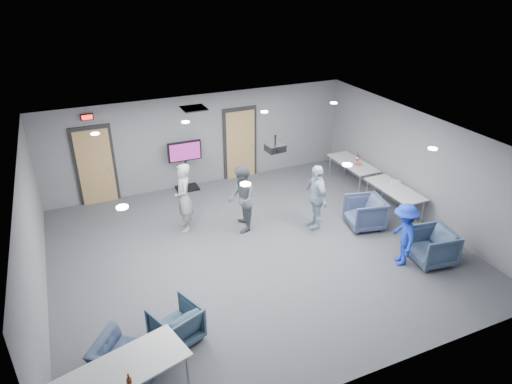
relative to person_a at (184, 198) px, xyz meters
name	(u,v)px	position (x,y,z in m)	size (l,w,h in m)	color
floor	(257,250)	(1.24, -1.57, -0.88)	(9.00, 9.00, 0.00)	#3A3D42
ceiling	(257,140)	(1.24, -1.57, 1.82)	(9.00, 9.00, 0.00)	white
wall_back	(201,140)	(1.24, 2.43, 0.47)	(9.00, 0.02, 2.70)	slate
wall_front	(366,313)	(1.24, -5.57, 0.47)	(9.00, 0.02, 2.70)	slate
wall_left	(33,244)	(-3.26, -1.57, 0.47)	(0.02, 8.00, 2.70)	slate
wall_right	(418,166)	(5.74, -1.57, 0.47)	(0.02, 8.00, 2.70)	slate
door_left	(96,166)	(-1.76, 2.38, 0.19)	(1.06, 0.17, 2.24)	black
door_right	(240,144)	(2.44, 2.38, 0.19)	(1.06, 0.17, 2.24)	black
exit_sign	(87,117)	(-1.76, 2.36, 1.57)	(0.32, 0.08, 0.16)	black
hvac_diffuser	(194,108)	(0.74, 1.23, 1.81)	(0.60, 0.60, 0.03)	black
downlights	(257,141)	(1.24, -1.57, 1.81)	(6.18, 3.78, 0.02)	white
person_a	(184,198)	(0.00, 0.00, 0.00)	(0.64, 0.42, 1.75)	#9A9D9B
person_b	(241,199)	(1.28, -0.57, -0.03)	(0.83, 0.64, 1.70)	#4C545B
person_c	(316,197)	(3.00, -1.17, -0.04)	(0.98, 0.41, 1.67)	#9BB3C8
person_d	(404,235)	(3.94, -3.30, -0.15)	(0.94, 0.54, 1.45)	#1B35B4
chair_right_b	(365,213)	(4.14, -1.68, -0.48)	(0.84, 0.87, 0.79)	#3B4866
chair_right_c	(432,246)	(4.59, -3.53, -0.48)	(0.84, 0.87, 0.79)	#3D4F6A
chair_front_a	(176,324)	(-1.18, -3.57, -0.52)	(0.75, 0.77, 0.70)	#374D5F
chair_front_b	(127,358)	(-2.09, -3.97, -0.56)	(0.96, 0.84, 0.63)	#34405A
table_right_a	(353,164)	(5.24, 0.48, -0.19)	(0.72, 1.72, 0.73)	#A8AAAD
table_right_b	(395,190)	(5.24, -1.42, -0.19)	(0.72, 1.72, 0.73)	#A8AAAD
table_front_left	(121,371)	(-2.23, -4.57, -0.19)	(2.09, 1.28, 0.73)	#A8AAAD
bottle_front	(130,384)	(-2.16, -4.98, -0.04)	(0.08, 0.08, 0.29)	#58220F
bottle_right	(357,157)	(5.43, 0.56, -0.05)	(0.07, 0.07, 0.26)	#58220F
snack_box	(358,164)	(5.26, 0.26, -0.13)	(0.18, 0.12, 0.04)	#C75031
wrapper	(396,182)	(5.45, -1.16, -0.12)	(0.24, 0.16, 0.05)	silver
tv_stand	(185,163)	(0.66, 2.18, -0.04)	(0.96, 0.46, 1.48)	black
projector	(275,148)	(1.74, -1.42, 1.53)	(0.41, 0.38, 0.37)	black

